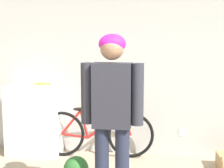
{
  "coord_description": "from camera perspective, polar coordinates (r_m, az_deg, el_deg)",
  "views": [
    {
      "loc": [
        0.14,
        -1.77,
        1.65
      ],
      "look_at": [
        -0.25,
        1.13,
        1.25
      ],
      "focal_mm": 50.0,
      "sensor_mm": 36.0,
      "label": 1
    }
  ],
  "objects": [
    {
      "name": "banana",
      "position": [
        4.63,
        -12.65,
        0.07
      ],
      "size": [
        0.29,
        0.08,
        0.04
      ],
      "color": "#EAD64C",
      "rests_on": "side_shelf"
    },
    {
      "name": "side_shelf",
      "position": [
        4.72,
        -14.06,
        -6.38
      ],
      "size": [
        0.77,
        0.4,
        1.02
      ],
      "color": "white",
      "rests_on": "ground_plane"
    },
    {
      "name": "bicycle",
      "position": [
        4.5,
        -2.97,
        -8.91
      ],
      "size": [
        1.65,
        0.46,
        0.73
      ],
      "rotation": [
        0.0,
        0.0,
        0.07
      ],
      "color": "black",
      "rests_on": "ground_plane"
    },
    {
      "name": "wall_back",
      "position": [
        4.51,
        5.9,
        3.35
      ],
      "size": [
        8.0,
        0.07,
        2.6
      ],
      "color": "silver",
      "rests_on": "ground_plane"
    },
    {
      "name": "person",
      "position": [
        2.99,
        0.0,
        -4.09
      ],
      "size": [
        0.6,
        0.25,
        1.72
      ],
      "rotation": [
        0.0,
        0.0,
        -0.0
      ],
      "color": "#23283D",
      "rests_on": "ground_plane"
    }
  ]
}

